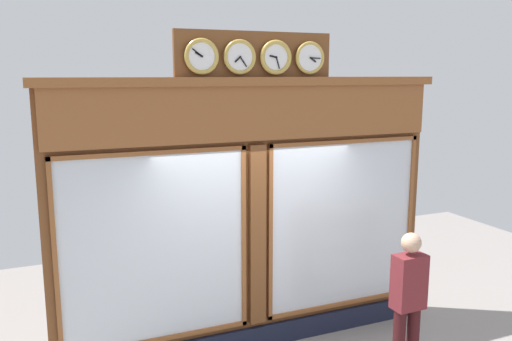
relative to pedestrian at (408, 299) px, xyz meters
name	(u,v)px	position (x,y,z in m)	size (l,w,h in m)	color
shop_facade	(252,213)	(1.30, -1.38, 0.78)	(4.91, 0.42, 3.86)	brown
pedestrian	(408,299)	(0.00, 0.00, 0.00)	(0.36, 0.23, 1.69)	#3A1316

